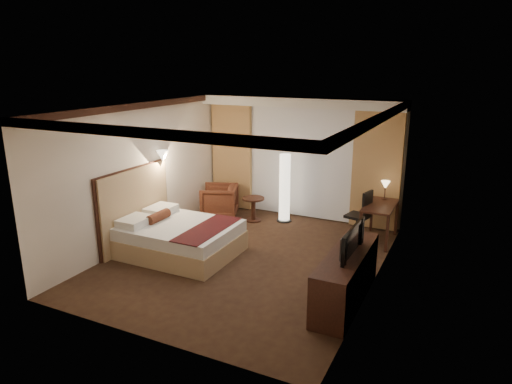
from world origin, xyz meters
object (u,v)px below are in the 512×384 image
at_px(office_chair, 358,214).
at_px(floor_lamp, 285,188).
at_px(armchair, 219,199).
at_px(dresser, 346,277).
at_px(bed, 180,239).
at_px(side_table, 253,209).
at_px(desk, 379,223).
at_px(television, 346,234).

bearing_deg(office_chair, floor_lamp, -177.12).
bearing_deg(armchair, dresser, 33.38).
height_order(bed, side_table, bed).
height_order(desk, office_chair, office_chair).
distance_m(armchair, office_chair, 3.19).
height_order(armchair, television, television).
distance_m(armchair, desk, 3.60).
height_order(armchair, floor_lamp, floor_lamp).
height_order(bed, floor_lamp, floor_lamp).
distance_m(office_chair, dresser, 2.62).
relative_size(side_table, floor_lamp, 0.35).
bearing_deg(floor_lamp, bed, -112.09).
relative_size(desk, television, 1.09).
bearing_deg(desk, dresser, -88.91).
relative_size(side_table, television, 0.53).
bearing_deg(dresser, floor_lamp, 126.81).
height_order(side_table, dresser, dresser).
relative_size(armchair, office_chair, 0.79).
bearing_deg(desk, television, -89.56).
bearing_deg(office_chair, armchair, -166.48).
relative_size(floor_lamp, office_chair, 1.51).
distance_m(floor_lamp, office_chair, 1.76).
xyz_separation_m(dresser, television, (-0.03, 0.00, 0.67)).
height_order(dresser, television, television).
height_order(floor_lamp, desk, floor_lamp).
bearing_deg(bed, floor_lamp, 67.91).
relative_size(bed, floor_lamp, 1.30).
bearing_deg(side_table, desk, 0.13).
distance_m(side_table, television, 3.89).
xyz_separation_m(floor_lamp, desk, (2.12, -0.27, -0.39)).
relative_size(armchair, desk, 0.72).
bearing_deg(office_chair, bed, -127.63).
height_order(side_table, desk, desk).
bearing_deg(dresser, armchair, 144.70).
relative_size(armchair, side_table, 1.49).
distance_m(side_table, dresser, 3.84).
bearing_deg(desk, bed, -144.54).
bearing_deg(floor_lamp, desk, -7.36).
xyz_separation_m(office_chair, television, (0.43, -2.58, 0.55)).
bearing_deg(television, side_table, 47.82).
distance_m(floor_lamp, desk, 2.18).
relative_size(side_table, office_chair, 0.53).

